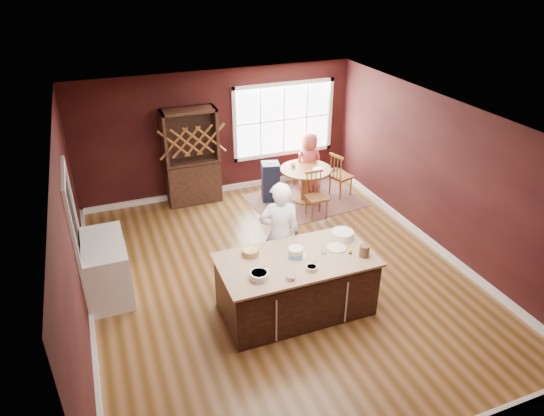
# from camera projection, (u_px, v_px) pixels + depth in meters

# --- Properties ---
(room_shell) EXTENTS (7.00, 7.00, 7.00)m
(room_shell) POSITION_uv_depth(u_px,v_px,m) (280.00, 205.00, 7.44)
(room_shell) COLOR brown
(room_shell) RESTS_ON ground
(window) EXTENTS (2.36, 0.10, 1.66)m
(window) POSITION_uv_depth(u_px,v_px,m) (284.00, 120.00, 10.71)
(window) COLOR white
(window) RESTS_ON room_shell
(doorway) EXTENTS (0.08, 1.26, 2.13)m
(doorway) POSITION_uv_depth(u_px,v_px,m) (78.00, 240.00, 7.14)
(doorway) COLOR white
(doorway) RESTS_ON room_shell
(kitchen_island) EXTENTS (2.24, 1.18, 0.92)m
(kitchen_island) POSITION_uv_depth(u_px,v_px,m) (296.00, 286.00, 7.13)
(kitchen_island) COLOR black
(kitchen_island) RESTS_ON ground
(dining_table) EXTENTS (1.08, 1.08, 0.75)m
(dining_table) POSITION_uv_depth(u_px,v_px,m) (306.00, 178.00, 10.28)
(dining_table) COLOR olive
(dining_table) RESTS_ON ground
(baker) EXTENTS (0.75, 0.59, 1.79)m
(baker) POSITION_uv_depth(u_px,v_px,m) (280.00, 235.00, 7.53)
(baker) COLOR white
(baker) RESTS_ON ground
(layer_cake) EXTENTS (0.31, 0.31, 0.12)m
(layer_cake) POSITION_uv_depth(u_px,v_px,m) (296.00, 252.00, 6.95)
(layer_cake) COLOR silver
(layer_cake) RESTS_ON kitchen_island
(bowl_blue) EXTENTS (0.26, 0.26, 0.10)m
(bowl_blue) POSITION_uv_depth(u_px,v_px,m) (259.00, 276.00, 6.46)
(bowl_blue) COLOR white
(bowl_blue) RESTS_ON kitchen_island
(bowl_yellow) EXTENTS (0.25, 0.25, 0.09)m
(bowl_yellow) POSITION_uv_depth(u_px,v_px,m) (251.00, 252.00, 6.97)
(bowl_yellow) COLOR olive
(bowl_yellow) RESTS_ON kitchen_island
(bowl_pink) EXTENTS (0.14, 0.14, 0.05)m
(bowl_pink) POSITION_uv_depth(u_px,v_px,m) (291.00, 277.00, 6.46)
(bowl_pink) COLOR silver
(bowl_pink) RESTS_ON kitchen_island
(bowl_olive) EXTENTS (0.16, 0.16, 0.06)m
(bowl_olive) POSITION_uv_depth(u_px,v_px,m) (312.00, 268.00, 6.65)
(bowl_olive) COLOR beige
(bowl_olive) RESTS_ON kitchen_island
(drinking_glass) EXTENTS (0.08, 0.08, 0.15)m
(drinking_glass) POSITION_uv_depth(u_px,v_px,m) (324.00, 249.00, 6.98)
(drinking_glass) COLOR white
(drinking_glass) RESTS_ON kitchen_island
(dinner_plate) EXTENTS (0.29, 0.29, 0.02)m
(dinner_plate) POSITION_uv_depth(u_px,v_px,m) (336.00, 248.00, 7.14)
(dinner_plate) COLOR #FFE9C6
(dinner_plate) RESTS_ON kitchen_island
(white_tub) EXTENTS (0.33, 0.33, 0.11)m
(white_tub) POSITION_uv_depth(u_px,v_px,m) (342.00, 235.00, 7.38)
(white_tub) COLOR silver
(white_tub) RESTS_ON kitchen_island
(stoneware_crock) EXTENTS (0.15, 0.15, 0.18)m
(stoneware_crock) POSITION_uv_depth(u_px,v_px,m) (364.00, 251.00, 6.92)
(stoneware_crock) COLOR #45321F
(stoneware_crock) RESTS_ON kitchen_island
(toy_figurine) EXTENTS (0.05, 0.05, 0.08)m
(toy_figurine) POSITION_uv_depth(u_px,v_px,m) (350.00, 251.00, 7.00)
(toy_figurine) COLOR yellow
(toy_figurine) RESTS_ON kitchen_island
(rug) EXTENTS (2.46, 2.01, 0.01)m
(rug) POSITION_uv_depth(u_px,v_px,m) (305.00, 200.00, 10.53)
(rug) COLOR brown
(rug) RESTS_ON ground
(chair_east) EXTENTS (0.51, 0.52, 1.01)m
(chair_east) POSITION_uv_depth(u_px,v_px,m) (341.00, 174.00, 10.53)
(chair_east) COLOR brown
(chair_east) RESTS_ON ground
(chair_south) EXTENTS (0.41, 0.39, 0.97)m
(chair_south) POSITION_uv_depth(u_px,v_px,m) (317.00, 195.00, 9.66)
(chair_south) COLOR brown
(chair_south) RESTS_ON ground
(chair_north) EXTENTS (0.48, 0.47, 0.94)m
(chair_north) POSITION_uv_depth(u_px,v_px,m) (304.00, 166.00, 11.00)
(chair_north) COLOR brown
(chair_north) RESTS_ON ground
(seated_woman) EXTENTS (0.72, 0.51, 1.36)m
(seated_woman) POSITION_uv_depth(u_px,v_px,m) (309.00, 162.00, 10.66)
(seated_woman) COLOR #C14B4A
(seated_woman) RESTS_ON ground
(high_chair) EXTENTS (0.43, 0.43, 0.89)m
(high_chair) POSITION_uv_depth(u_px,v_px,m) (270.00, 181.00, 10.36)
(high_chair) COLOR black
(high_chair) RESTS_ON ground
(toddler) EXTENTS (0.18, 0.14, 0.26)m
(toddler) POSITION_uv_depth(u_px,v_px,m) (267.00, 165.00, 10.20)
(toddler) COLOR #8CA5BF
(toddler) RESTS_ON high_chair
(table_plate) EXTENTS (0.21, 0.21, 0.02)m
(table_plate) POSITION_uv_depth(u_px,v_px,m) (317.00, 169.00, 10.14)
(table_plate) COLOR beige
(table_plate) RESTS_ON dining_table
(table_cup) EXTENTS (0.12, 0.12, 0.09)m
(table_cup) POSITION_uv_depth(u_px,v_px,m) (293.00, 165.00, 10.26)
(table_cup) COLOR #EEEBCD
(table_cup) RESTS_ON dining_table
(hutch) EXTENTS (1.11, 0.46, 2.04)m
(hutch) POSITION_uv_depth(u_px,v_px,m) (192.00, 157.00, 10.03)
(hutch) COLOR black
(hutch) RESTS_ON ground
(washer) EXTENTS (0.64, 0.61, 0.92)m
(washer) POSITION_uv_depth(u_px,v_px,m) (109.00, 279.00, 7.25)
(washer) COLOR white
(washer) RESTS_ON ground
(dryer) EXTENTS (0.62, 0.60, 0.90)m
(dryer) POSITION_uv_depth(u_px,v_px,m) (105.00, 257.00, 7.78)
(dryer) COLOR white
(dryer) RESTS_ON ground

